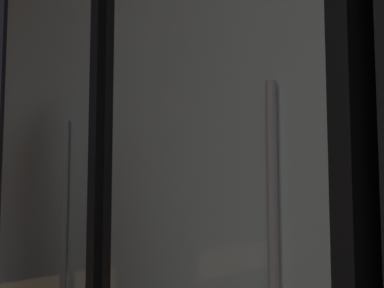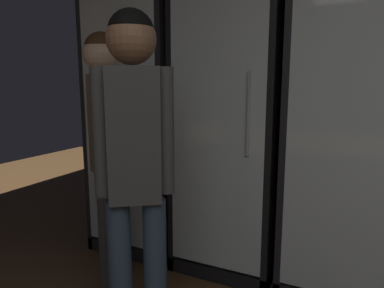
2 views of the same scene
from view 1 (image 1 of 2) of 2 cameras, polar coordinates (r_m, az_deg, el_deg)
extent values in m
cube|color=black|center=(1.87, -4.29, -10.01)|extent=(0.71, 0.04, 2.09)
cube|color=black|center=(2.00, -16.38, -9.49)|extent=(0.04, 0.56, 2.09)
cube|color=black|center=(1.45, -3.55, -11.56)|extent=(0.04, 0.56, 2.09)
cube|color=white|center=(1.85, -5.01, -10.06)|extent=(0.63, 0.02, 1.85)
cube|color=silver|center=(1.58, -19.29, -10.74)|extent=(0.63, 0.02, 1.85)
cylinder|color=#B2B2B7|center=(1.37, -16.30, -7.40)|extent=(0.02, 0.02, 0.50)
cylinder|color=#194723|center=(1.92, -14.07, -15.41)|extent=(0.07, 0.07, 0.23)
cylinder|color=#194723|center=(1.90, -13.98, -11.08)|extent=(0.02, 0.02, 0.06)
cylinder|color=beige|center=(1.93, -14.09, -16.29)|extent=(0.07, 0.07, 0.07)
cylinder|color=#194723|center=(1.76, -10.09, -16.69)|extent=(0.08, 0.08, 0.22)
cylinder|color=#194723|center=(1.73, -10.02, -11.97)|extent=(0.02, 0.02, 0.07)
cylinder|color=#2D2D33|center=(1.76, -10.10, -17.14)|extent=(0.08, 0.08, 0.08)
cylinder|color=#9EAD99|center=(1.53, -7.87, -13.21)|extent=(0.03, 0.03, 0.06)
cylinder|color=tan|center=(1.55, -7.93, -18.00)|extent=(0.08, 0.08, 0.07)
cube|color=silver|center=(1.71, -10.85, -0.34)|extent=(0.61, 0.48, 0.02)
cylinder|color=#336B38|center=(1.87, -12.28, 3.01)|extent=(0.06, 0.06, 0.22)
cylinder|color=#336B38|center=(1.90, -12.21, 7.37)|extent=(0.02, 0.02, 0.07)
cylinder|color=#B2332D|center=(1.87, -12.30, 2.24)|extent=(0.07, 0.07, 0.07)
cylinder|color=#336B38|center=(1.60, -8.06, 3.57)|extent=(0.07, 0.07, 0.19)
cylinder|color=#336B38|center=(1.63, -8.00, 7.89)|extent=(0.03, 0.03, 0.06)
cylinder|color=tan|center=(1.60, -8.07, 2.65)|extent=(0.08, 0.08, 0.07)
cube|color=black|center=(1.39, 16.58, -11.67)|extent=(0.71, 0.04, 2.09)
cube|color=black|center=(1.39, -1.24, -11.87)|extent=(0.04, 0.56, 2.09)
cube|color=white|center=(1.37, 15.96, -11.82)|extent=(0.63, 0.02, 1.85)
cube|color=silver|center=(0.97, 0.80, -15.01)|extent=(0.63, 0.02, 1.85)
cylinder|color=#B2B2B7|center=(0.80, 10.52, -9.58)|extent=(0.02, 0.02, 0.50)
cylinder|color=brown|center=(1.32, 2.98, -16.24)|extent=(0.03, 0.03, 0.06)
cylinder|color=black|center=(1.20, 10.42, -16.14)|extent=(0.03, 0.03, 0.08)
cube|color=silver|center=(1.17, 10.09, 1.64)|extent=(0.61, 0.48, 0.02)
cylinder|color=black|center=(1.31, 1.50, 5.57)|extent=(0.07, 0.07, 0.20)
cylinder|color=black|center=(1.35, 1.49, 11.77)|extent=(0.03, 0.03, 0.10)
cylinder|color=white|center=(1.31, 1.50, 4.79)|extent=(0.08, 0.08, 0.07)
cylinder|color=black|center=(1.26, 7.71, 6.20)|extent=(0.06, 0.06, 0.20)
cylinder|color=black|center=(1.29, 7.64, 12.09)|extent=(0.02, 0.02, 0.07)
cylinder|color=beige|center=(1.26, 7.71, 6.47)|extent=(0.07, 0.07, 0.07)
cylinder|color=#194723|center=(1.17, 14.18, 7.10)|extent=(0.07, 0.07, 0.20)
cylinder|color=#194723|center=(1.21, 14.04, 14.08)|extent=(0.03, 0.03, 0.10)
cylinder|color=tan|center=(1.17, 14.21, 5.72)|extent=(0.07, 0.07, 0.08)
cylinder|color=gray|center=(1.05, 19.67, 8.67)|extent=(0.07, 0.07, 0.20)
cylinder|color=gray|center=(1.09, 19.44, 16.44)|extent=(0.02, 0.02, 0.10)
cylinder|color=#B2332D|center=(1.04, 19.70, 7.62)|extent=(0.07, 0.07, 0.07)
camera|label=2|loc=(1.30, -139.58, 7.68)|focal=31.82mm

